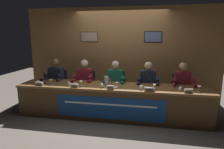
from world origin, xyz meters
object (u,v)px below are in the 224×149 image
chair_right (147,92)px  water_cup_far_right (180,89)px  juice_glass_center (117,84)px  juice_glass_far_right (199,88)px  microphone_far_left (45,80)px  microphone_far_right (185,85)px  panelist_right (148,83)px  nameplate_right (149,89)px  nameplate_far_right (189,91)px  panelist_center (115,82)px  water_cup_far_left (38,82)px  nameplate_far_left (39,84)px  chair_far_left (59,87)px  nameplate_center (110,87)px  water_cup_right (141,88)px  panelist_far_left (55,79)px  water_pitcher_central (107,80)px  microphone_left (78,81)px  nameplate_left (74,85)px  document_stack_center (113,87)px  chair_left (87,89)px  water_cup_center (102,86)px  juice_glass_right (154,86)px  conference_table (111,96)px  water_cup_left (69,84)px  panelist_far_right (183,85)px  chair_center (116,90)px  microphone_center (111,83)px  chair_far_right (181,94)px  microphone_right (149,84)px  juice_glass_left (81,82)px  juice_glass_far_left (51,81)px

chair_right → water_cup_far_right: chair_right is taller
juice_glass_center → juice_glass_far_right: same height
microphone_far_left → microphone_far_right: size_ratio=1.00×
juice_glass_center → panelist_right: (0.65, 0.57, -0.09)m
microphone_far_right → nameplate_right: bearing=-157.7°
nameplate_far_right → panelist_center: bearing=156.4°
panelist_center → water_cup_far_left: bearing=-161.2°
nameplate_far_left → panelist_right: bearing=15.8°
chair_far_left → nameplate_center: size_ratio=5.85×
chair_far_left → water_cup_right: 2.41m
panelist_far_left → water_pitcher_central: (1.45, -0.34, 0.10)m
nameplate_far_left → nameplate_far_right: bearing=-0.1°
water_cup_right → microphone_left: bearing=171.1°
nameplate_left → nameplate_right: 1.60m
water_cup_far_left → nameplate_far_right: 3.29m
juice_glass_center → water_cup_right: 0.52m
document_stack_center → nameplate_left: bearing=-169.3°
juice_glass_center → chair_right: size_ratio=0.14×
chair_far_left → chair_right: bearing=0.0°
juice_glass_far_right → panelist_center: bearing=162.0°
microphone_left → water_pitcher_central: size_ratio=1.03×
chair_left → chair_far_left: bearing=180.0°
water_cup_center → juice_glass_right: (1.10, 0.00, 0.05)m
panelist_far_left → water_cup_center: bearing=-23.9°
conference_table → panelist_right: panelist_right is taller
nameplate_far_left → water_cup_left: size_ratio=2.15×
juice_glass_right → microphone_far_right: bearing=18.6°
nameplate_center → juice_glass_far_right: 1.77m
panelist_far_right → water_cup_right: bearing=-145.3°
juice_glass_center → panelist_far_right: size_ratio=0.10×
water_cup_far_left → water_cup_far_right: bearing=-0.4°
microphone_far_right → document_stack_center: microphone_far_right is taller
nameplate_left → panelist_far_right: 2.46m
chair_center → water_cup_left: bearing=-139.5°
panelist_far_left → water_cup_center: (1.40, -0.62, 0.04)m
nameplate_far_left → chair_right: 2.58m
nameplate_left → water_cup_left: size_ratio=1.95×
chair_far_left → microphone_center: microphone_center is taller
nameplate_left → juice_glass_center: 0.92m
chair_far_right → panelist_far_left: bearing=-176.4°
nameplate_left → microphone_right: (1.59, 0.24, 0.03)m
microphone_center → nameplate_far_left: bearing=-171.0°
juice_glass_left → water_cup_far_right: bearing=-0.4°
juice_glass_far_right → chair_right: bearing=142.0°
juice_glass_right → water_pitcher_central: bearing=165.1°
juice_glass_far_left → chair_left: 1.04m
chair_far_right → water_cup_right: bearing=-137.8°
juice_glass_right → water_cup_far_right: 0.51m
water_cup_left → water_cup_center: same height
microphone_far_left → chair_center: microphone_far_left is taller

